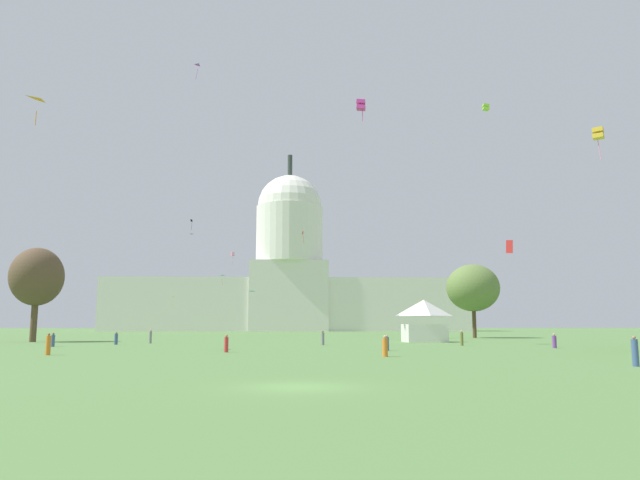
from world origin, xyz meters
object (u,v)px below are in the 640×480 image
object	(u,v)px
person_grey_lawn_far_left	(323,338)
kite_orange_mid	(41,103)
person_grey_aisle_center	(150,337)
kite_green_low	(223,276)
person_orange_mid_center	(48,345)
kite_gold_low	(420,303)
kite_red_mid	(303,234)
person_denim_front_center	(116,339)
person_purple_near_tree_west	(554,341)
person_denim_deep_crowd	(387,344)
kite_black_high	(192,222)
person_orange_near_tent	(385,347)
kite_lime_high	(486,107)
kite_blue_mid	(194,235)
person_denim_near_tree_east	(53,340)
kite_white_high	(431,145)
event_tent	(424,320)
kite_gold_mid	(598,134)
kite_red_low	(509,247)
capitol_building	(289,278)
tree_east_far	(473,288)
tree_west_mid	(37,277)
kite_violet_high	(199,66)
person_red_edge_west	(226,344)
person_denim_lawn_far_right	(635,352)
kite_turquoise_low	(249,294)
kite_yellow_low	(174,298)
kite_magenta_mid	(361,105)

from	to	relation	value
person_grey_lawn_far_left	kite_orange_mid	bearing A→B (deg)	52.74
person_grey_aisle_center	kite_green_low	size ratio (longest dim) A/B	0.62
person_orange_mid_center	kite_gold_low	world-z (taller)	kite_gold_low
kite_red_mid	person_denim_front_center	bearing A→B (deg)	-120.56
person_purple_near_tree_west	kite_orange_mid	xyz separation A→B (m)	(-51.61, -4.41, 23.07)
person_denim_deep_crowd	kite_black_high	size ratio (longest dim) A/B	0.39
person_orange_near_tent	kite_lime_high	xyz separation A→B (m)	(28.23, 57.71, 41.39)
kite_blue_mid	kite_black_high	world-z (taller)	kite_black_high
person_denim_deep_crowd	kite_gold_low	size ratio (longest dim) A/B	0.64
person_denim_front_center	person_denim_near_tree_east	bearing A→B (deg)	-87.54
kite_green_low	kite_white_high	world-z (taller)	kite_white_high
event_tent	kite_gold_mid	xyz separation A→B (m)	(14.06, -23.05, 19.50)
kite_lime_high	kite_red_low	size ratio (longest dim) A/B	0.84
person_orange_mid_center	kite_black_high	world-z (taller)	kite_black_high
person_grey_lawn_far_left	person_orange_mid_center	xyz separation A→B (m)	(-22.91, -22.29, 0.03)
kite_white_high	kite_red_low	distance (m)	107.16
capitol_building	person_denim_front_center	bearing A→B (deg)	-97.59
capitol_building	person_denim_near_tree_east	bearing A→B (deg)	-99.00
tree_east_far	kite_gold_low	distance (m)	64.70
capitol_building	tree_west_mid	world-z (taller)	capitol_building
kite_violet_high	kite_red_low	size ratio (longest dim) A/B	2.10
event_tent	person_orange_near_tent	distance (m)	38.73
capitol_building	person_red_edge_west	distance (m)	168.43
tree_west_mid	kite_black_high	distance (m)	115.06
tree_east_far	person_denim_lawn_far_right	size ratio (longest dim) A/B	7.58
person_denim_front_center	tree_west_mid	bearing A→B (deg)	179.64
tree_west_mid	kite_red_mid	distance (m)	97.58
kite_turquoise_low	person_grey_lawn_far_left	bearing A→B (deg)	47.85
capitol_building	kite_yellow_low	bearing A→B (deg)	-139.43
kite_magenta_mid	kite_black_high	bearing A→B (deg)	28.93
person_grey_lawn_far_left	kite_yellow_low	bearing A→B (deg)	-45.40
person_denim_front_center	person_red_edge_west	world-z (taller)	person_denim_front_center
person_orange_mid_center	kite_magenta_mid	distance (m)	45.54
person_denim_deep_crowd	kite_violet_high	xyz separation A→B (m)	(-27.54, 54.37, 51.57)
tree_east_far	person_denim_near_tree_east	distance (m)	72.09
person_orange_near_tent	kite_green_low	xyz separation A→B (m)	(-28.68, 135.95, 16.25)
person_denim_near_tree_east	person_orange_mid_center	bearing A→B (deg)	10.61
person_denim_deep_crowd	kite_red_mid	world-z (taller)	kite_red_mid
kite_lime_high	person_denim_near_tree_east	bearing A→B (deg)	-56.07
person_denim_near_tree_east	kite_gold_mid	distance (m)	62.80
person_grey_lawn_far_left	kite_red_mid	size ratio (longest dim) A/B	0.46
person_orange_mid_center	kite_red_low	distance (m)	46.06
person_denim_lawn_far_right	capitol_building	bearing A→B (deg)	65.03
kite_orange_mid	kite_violet_high	distance (m)	60.95
person_red_edge_west	kite_turquoise_low	xyz separation A→B (m)	(-3.57, 72.69, 8.16)
kite_red_mid	kite_lime_high	distance (m)	77.89
person_denim_deep_crowd	person_grey_aisle_center	world-z (taller)	person_grey_aisle_center
tree_west_mid	person_grey_aisle_center	distance (m)	20.75
person_orange_near_tent	kite_green_low	size ratio (longest dim) A/B	0.56
person_denim_front_center	kite_orange_mid	distance (m)	28.98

